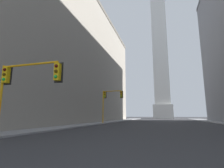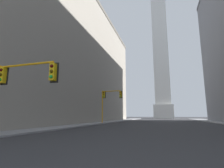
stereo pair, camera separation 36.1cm
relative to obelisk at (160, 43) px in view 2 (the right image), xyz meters
The scene contains 5 objects.
sidewalk_left 68.12m from the obelisk, 102.74° to the right, with size 5.00×103.89×0.15m, color gray.
building_left 62.47m from the obelisk, 113.69° to the right, with size 20.52×60.43×28.54m.
obelisk is the anchor object (origin of this frame).
traffic_light_mid_left 66.19m from the obelisk, 99.16° to the right, with size 4.01×0.52×6.08m.
traffic_light_near_left 85.68m from the obelisk, 96.24° to the right, with size 4.85×0.52×4.97m.
Camera 2 is at (0.85, -0.78, 1.51)m, focal length 28.00 mm.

